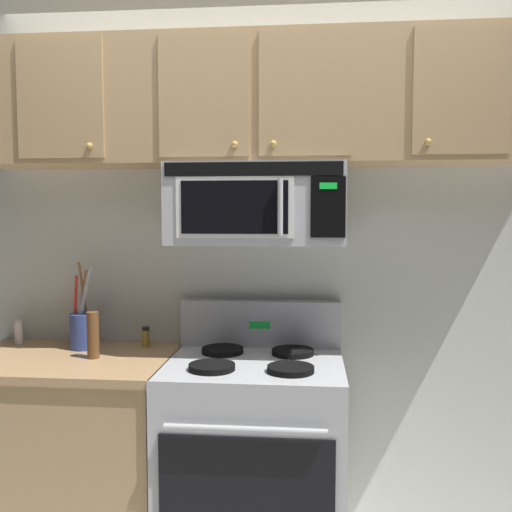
# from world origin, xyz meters

# --- Properties ---
(back_wall) EXTENTS (5.20, 0.10, 2.70)m
(back_wall) POSITION_xyz_m (0.00, 0.79, 1.35)
(back_wall) COLOR silver
(back_wall) RESTS_ON ground_plane
(stove_range) EXTENTS (0.76, 0.69, 1.12)m
(stove_range) POSITION_xyz_m (0.00, 0.42, 0.47)
(stove_range) COLOR #B7BABF
(stove_range) RESTS_ON ground_plane
(over_range_microwave) EXTENTS (0.76, 0.43, 0.35)m
(over_range_microwave) POSITION_xyz_m (-0.00, 0.54, 1.58)
(over_range_microwave) COLOR #B7BABF
(upper_cabinets) EXTENTS (2.50, 0.36, 0.55)m
(upper_cabinets) POSITION_xyz_m (-0.00, 0.57, 2.02)
(upper_cabinets) COLOR tan
(counter_segment) EXTENTS (0.93, 0.65, 0.90)m
(counter_segment) POSITION_xyz_m (-0.84, 0.43, 0.45)
(counter_segment) COLOR tan
(counter_segment) RESTS_ON ground_plane
(utensil_crock_blue) EXTENTS (0.13, 0.13, 0.41)m
(utensil_crock_blue) POSITION_xyz_m (-0.82, 0.58, 1.00)
(utensil_crock_blue) COLOR #384C9E
(utensil_crock_blue) RESTS_ON counter_segment
(salt_shaker) EXTENTS (0.04, 0.04, 0.12)m
(salt_shaker) POSITION_xyz_m (-1.18, 0.64, 0.96)
(salt_shaker) COLOR white
(salt_shaker) RESTS_ON counter_segment
(pepper_mill) EXTENTS (0.05, 0.05, 0.21)m
(pepper_mill) POSITION_xyz_m (-0.71, 0.41, 1.00)
(pepper_mill) COLOR brown
(pepper_mill) RESTS_ON counter_segment
(spice_jar) EXTENTS (0.04, 0.04, 0.10)m
(spice_jar) POSITION_xyz_m (-0.54, 0.64, 0.95)
(spice_jar) COLOR olive
(spice_jar) RESTS_ON counter_segment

